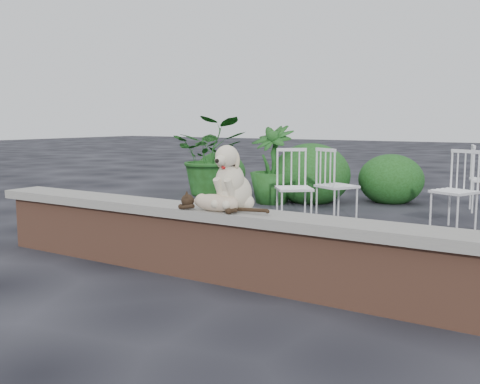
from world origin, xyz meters
The scene contains 11 objects.
ground centered at (0.00, 0.00, 0.00)m, with size 60.00×60.00×0.00m, color black.
brick_wall centered at (0.00, 0.00, 0.25)m, with size 6.00×0.30×0.50m, color brown.
capstone centered at (0.00, 0.00, 0.54)m, with size 6.20×0.40×0.08m, color slate.
dog centered at (-0.46, 0.04, 0.84)m, with size 0.35×0.46×0.53m, color beige, non-canonical shape.
cat centered at (-0.54, -0.11, 0.66)m, with size 0.90×0.22×0.15m, color tan, non-canonical shape.
chair_a centered at (-1.15, 2.44, 0.47)m, with size 0.56×0.56×0.94m, color white, non-canonical shape.
chair_b centered at (0.59, 3.17, 0.47)m, with size 0.56×0.56×0.94m, color white, non-canonical shape.
chair_c centered at (-0.79, 2.94, 0.47)m, with size 0.56×0.56×0.94m, color white, non-canonical shape.
potted_plant_a centered at (-3.59, 4.11, 0.68)m, with size 1.22×1.06×1.36m, color #193D11.
potted_plant_b centered at (-2.24, 3.84, 0.60)m, with size 0.68×0.68×1.21m, color #193D11.
shrubbery centered at (-1.93, 4.52, 0.39)m, with size 4.09×1.69×0.98m.
Camera 1 is at (1.90, -3.59, 1.29)m, focal length 41.18 mm.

